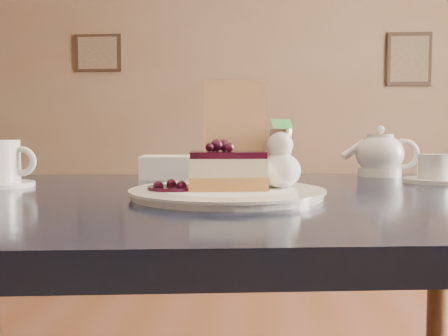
# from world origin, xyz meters

# --- Properties ---
(main_table) EXTENTS (1.26, 0.92, 0.73)m
(main_table) POSITION_xyz_m (0.20, 0.42, 0.66)
(main_table) COLOR black
(main_table) RESTS_ON ground
(dessert_plate) EXTENTS (0.29, 0.29, 0.01)m
(dessert_plate) POSITION_xyz_m (0.21, 0.37, 0.74)
(dessert_plate) COLOR white
(dessert_plate) RESTS_ON main_table
(cheesecake_slice) EXTENTS (0.13, 0.10, 0.06)m
(cheesecake_slice) POSITION_xyz_m (0.21, 0.37, 0.77)
(cheesecake_slice) COLOR gold
(cheesecake_slice) RESTS_ON dessert_plate
(whipped_cream) EXTENTS (0.07, 0.07, 0.06)m
(whipped_cream) POSITION_xyz_m (0.29, 0.39, 0.77)
(whipped_cream) COLOR white
(whipped_cream) RESTS_ON dessert_plate
(berry_sauce) EXTENTS (0.08, 0.08, 0.01)m
(berry_sauce) POSITION_xyz_m (0.12, 0.35, 0.75)
(berry_sauce) COLOR black
(berry_sauce) RESTS_ON dessert_plate
(coffee_set) EXTENTS (0.14, 0.13, 0.09)m
(coffee_set) POSITION_xyz_m (-0.22, 0.49, 0.77)
(coffee_set) COLOR white
(coffee_set) RESTS_ON main_table
(tea_set) EXTENTS (0.23, 0.26, 0.10)m
(tea_set) POSITION_xyz_m (0.54, 0.74, 0.78)
(tea_set) COLOR white
(tea_set) RESTS_ON main_table
(menu_card) EXTENTS (0.14, 0.05, 0.22)m
(menu_card) POSITION_xyz_m (0.20, 0.73, 0.84)
(menu_card) COLOR beige
(menu_card) RESTS_ON main_table
(sugar_shaker) EXTENTS (0.06, 0.06, 0.11)m
(sugar_shaker) POSITION_xyz_m (0.30, 0.71, 0.79)
(sugar_shaker) COLOR white
(sugar_shaker) RESTS_ON main_table
(napkin_stack) EXTENTS (0.13, 0.13, 0.05)m
(napkin_stack) POSITION_xyz_m (0.05, 0.69, 0.76)
(napkin_stack) COLOR white
(napkin_stack) RESTS_ON main_table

